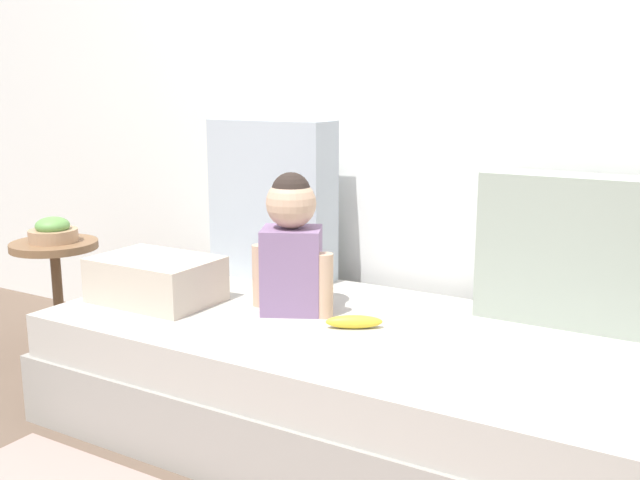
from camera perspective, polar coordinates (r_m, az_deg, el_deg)
ground_plane at (r=2.34m, az=2.60°, el=-15.19°), size 12.00×12.00×0.00m
back_wall at (r=2.62m, az=9.13°, el=16.38°), size 5.14×0.10×2.55m
couch at (r=2.27m, az=2.64°, el=-11.14°), size 1.94×0.90×0.36m
throw_pillow_left at (r=2.69m, az=-3.77°, el=3.18°), size 0.47×0.16×0.59m
throw_pillow_right at (r=2.29m, az=18.88°, el=-0.75°), size 0.51×0.16×0.45m
toddler at (r=2.28m, az=-2.27°, el=-0.31°), size 0.30×0.22×0.45m
banana at (r=2.17m, az=2.71°, el=-6.45°), size 0.17×0.13×0.04m
folded_blanket at (r=2.48m, az=-12.79°, el=-3.04°), size 0.40×0.28×0.15m
side_table at (r=3.08m, az=-20.09°, el=-2.16°), size 0.34×0.34×0.47m
fruit_bowl at (r=3.05m, az=-20.30°, el=0.63°), size 0.19×0.19×0.10m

